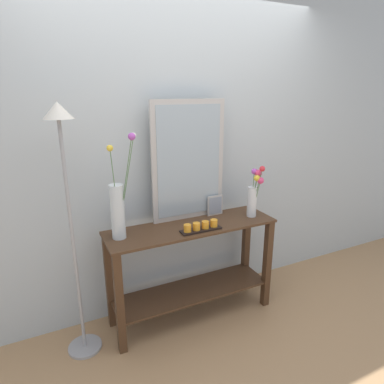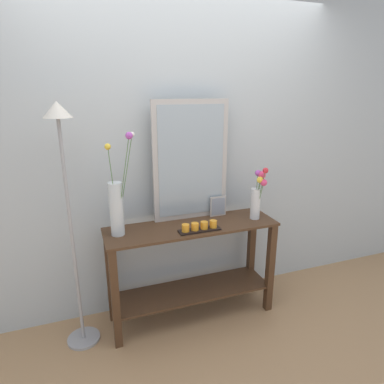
% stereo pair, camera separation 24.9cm
% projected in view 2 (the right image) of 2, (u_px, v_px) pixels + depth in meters
% --- Properties ---
extents(ground_plane, '(7.00, 6.00, 0.02)m').
position_uv_depth(ground_plane, '(192.00, 314.00, 2.82)').
color(ground_plane, '#A87F56').
extents(wall_back, '(6.40, 0.08, 2.70)m').
position_uv_depth(wall_back, '(179.00, 150.00, 2.70)').
color(wall_back, '#B2BCC1').
rests_on(wall_back, ground).
extents(console_table, '(1.35, 0.39, 0.81)m').
position_uv_depth(console_table, '(192.00, 261.00, 2.67)').
color(console_table, '#472D1C').
rests_on(console_table, ground).
extents(mirror_leaning, '(0.61, 0.03, 0.95)m').
position_uv_depth(mirror_leaning, '(191.00, 161.00, 2.60)').
color(mirror_leaning, '#B7B2AD').
rests_on(mirror_leaning, console_table).
extents(tall_vase_left, '(0.21, 0.16, 0.75)m').
position_uv_depth(tall_vase_left, '(117.00, 205.00, 2.35)').
color(tall_vase_left, silver).
rests_on(tall_vase_left, console_table).
extents(vase_right, '(0.11, 0.13, 0.44)m').
position_uv_depth(vase_right, '(257.00, 196.00, 2.65)').
color(vase_right, silver).
rests_on(vase_right, console_table).
extents(candle_tray, '(0.32, 0.09, 0.07)m').
position_uv_depth(candle_tray, '(200.00, 227.00, 2.47)').
color(candle_tray, black).
rests_on(candle_tray, console_table).
extents(picture_frame_small, '(0.14, 0.01, 0.17)m').
position_uv_depth(picture_frame_small, '(218.00, 206.00, 2.75)').
color(picture_frame_small, '#B7B2AD').
rests_on(picture_frame_small, console_table).
extents(floor_lamp, '(0.24, 0.24, 1.75)m').
position_uv_depth(floor_lamp, '(67.00, 191.00, 2.17)').
color(floor_lamp, '#9E9EA3').
rests_on(floor_lamp, ground).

